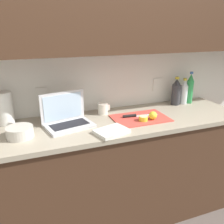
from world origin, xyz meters
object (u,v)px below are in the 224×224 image
Objects in this scene: laptop at (67,118)px; paper_towel_roll at (5,108)px; bottle_green_soda at (176,92)px; measuring_cup at (103,109)px; bowl_white at (20,132)px; lemon_half_cut at (143,118)px; bottle_oil_tall at (184,92)px; cutting_board at (140,118)px; lemon_whole_beside at (153,115)px; bottle_water_clear at (190,89)px; knife at (134,116)px.

paper_towel_roll is (-0.42, 0.19, 0.07)m from laptop.
measuring_cup is at bearing -179.45° from bottle_green_soda.
paper_towel_roll is at bearing 143.38° from laptop.
bottle_green_soda is at bearing 10.17° from bowl_white.
lemon_half_cut is 1.04m from paper_towel_roll.
paper_towel_roll is at bearing 162.02° from lemon_half_cut.
measuring_cup is 0.43× the size of paper_towel_roll.
bottle_oil_tall is 0.98× the size of paper_towel_roll.
lemon_whole_beside is at bearing -41.74° from cutting_board.
bottle_oil_tall is 0.07m from bottle_water_clear.
measuring_cup is (-0.81, -0.01, -0.07)m from bottle_oil_tall.
knife is 0.15m from lemon_whole_beside.
paper_towel_roll is (-1.07, 0.32, 0.08)m from lemon_whole_beside.
lemon_half_cut is at bearing -49.57° from measuring_cup.
bottle_oil_tall is at bearing -1.30° from paper_towel_roll.
bowl_white is (-1.53, -0.25, -0.10)m from bottle_water_clear.
lemon_whole_beside reaches higher than cutting_board.
cutting_board is 0.62m from bottle_oil_tall.
laptop reaches higher than measuring_cup.
laptop is 1.06m from bottle_green_soda.
bottle_oil_tall reaches higher than knife.
cutting_board is 1.03m from paper_towel_roll.
measuring_cup reaches higher than knife.
lemon_half_cut is (-0.01, -0.06, 0.02)m from cutting_board.
lemon_half_cut reaches higher than knife.
bowl_white is (-1.38, -0.25, -0.08)m from bottle_green_soda.
bottle_water_clear reaches higher than bowl_white.
measuring_cup is 0.70m from bowl_white.
laptop reaches higher than bowl_white.
bottle_green_soda is (0.51, 0.18, 0.10)m from knife.
bottle_green_soda is 1.47m from paper_towel_roll.
cutting_board is 1.48× the size of knife.
bottle_green_soda is at bearing 23.73° from knife.
lemon_half_cut is at bearing -17.98° from paper_towel_roll.
paper_towel_roll is (-1.47, 0.04, 0.00)m from bottle_green_soda.
bottle_water_clear reaches higher than lemon_whole_beside.
knife is at bearing -160.42° from bottle_green_soda.
bowl_white is (-0.66, -0.24, -0.01)m from measuring_cup.
bottle_oil_tall is at bearing 21.03° from knife.
bottle_green_soda is 1.51× the size of bowl_white.
laptop is 0.66m from lemon_whole_beside.
laptop is 5.90× the size of lemon_whole_beside.
lemon_half_cut is at bearing -149.63° from bottle_green_soda.
knife is (-0.04, 0.04, 0.01)m from cutting_board.
bowl_white is at bearing -178.27° from cutting_board.
bottle_water_clear is at bearing 19.47° from knife.
knife reaches higher than cutting_board.
bowl_white is at bearing -176.41° from laptop.
bottle_green_soda is (0.48, 0.22, 0.12)m from cutting_board.
bowl_white reaches higher than lemon_half_cut.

